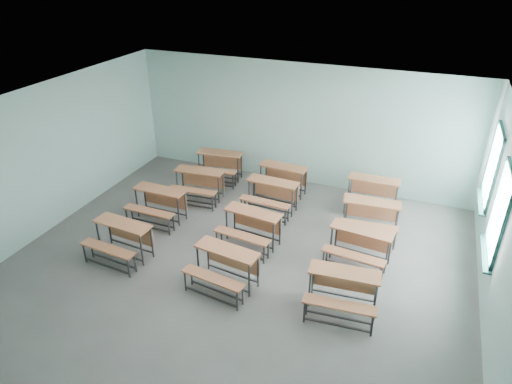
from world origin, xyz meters
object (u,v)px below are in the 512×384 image
at_px(desk_unit_r2c2, 371,214).
at_px(desk_unit_r3c2, 373,190).
at_px(desk_unit_r2c1, 271,192).
at_px(desk_unit_r0c2, 343,287).
at_px(desk_unit_r2c0, 198,181).
at_px(desk_unit_r0c1, 224,263).
at_px(desk_unit_r1c1, 251,224).
at_px(desk_unit_r0c0, 120,236).
at_px(desk_unit_r1c0, 158,201).
at_px(desk_unit_r1c2, 359,243).
at_px(desk_unit_r3c0, 219,162).
at_px(desk_unit_r3c1, 281,176).

bearing_deg(desk_unit_r2c2, desk_unit_r3c2, 92.65).
relative_size(desk_unit_r2c1, desk_unit_r3c2, 1.02).
xyz_separation_m(desk_unit_r0c2, desk_unit_r2c0, (-4.22, 2.68, 0.00)).
xyz_separation_m(desk_unit_r0c2, desk_unit_r2c2, (0.05, 2.66, 0.00)).
height_order(desk_unit_r0c1, desk_unit_r1c1, same).
bearing_deg(desk_unit_r0c0, desk_unit_r0c2, 5.82).
distance_m(desk_unit_r0c2, desk_unit_r1c0, 4.82).
relative_size(desk_unit_r0c2, desk_unit_r3c2, 1.04).
distance_m(desk_unit_r1c1, desk_unit_r1c2, 2.26).
bearing_deg(desk_unit_r0c1, desk_unit_r1c1, 100.04).
bearing_deg(desk_unit_r0c0, desk_unit_r2c1, 57.44).
height_order(desk_unit_r0c2, desk_unit_r1c0, same).
bearing_deg(desk_unit_r1c2, desk_unit_r3c0, 155.94).
xyz_separation_m(desk_unit_r0c1, desk_unit_r3c0, (-2.06, 4.04, 0.00)).
height_order(desk_unit_r2c0, desk_unit_r3c0, same).
bearing_deg(desk_unit_r2c0, desk_unit_r3c2, 10.59).
relative_size(desk_unit_r0c2, desk_unit_r1c1, 0.99).
relative_size(desk_unit_r0c2, desk_unit_r2c0, 1.00).
xyz_separation_m(desk_unit_r0c0, desk_unit_r1c2, (4.53, 1.54, 0.00)).
xyz_separation_m(desk_unit_r1c0, desk_unit_r3c1, (2.24, 2.25, 0.00)).
height_order(desk_unit_r0c0, desk_unit_r0c2, same).
bearing_deg(desk_unit_r2c1, desk_unit_r1c2, -26.92).
distance_m(desk_unit_r2c0, desk_unit_r2c1, 1.90).
bearing_deg(desk_unit_r1c2, desk_unit_r0c1, -138.20).
bearing_deg(desk_unit_r0c2, desk_unit_r1c1, 145.09).
bearing_deg(desk_unit_r0c2, desk_unit_r3c0, 132.56).
height_order(desk_unit_r2c1, desk_unit_r3c0, same).
relative_size(desk_unit_r0c2, desk_unit_r2c1, 1.02).
xyz_separation_m(desk_unit_r2c0, desk_unit_r3c0, (-0.02, 1.22, 0.00)).
distance_m(desk_unit_r0c2, desk_unit_r3c1, 4.38).
bearing_deg(desk_unit_r3c1, desk_unit_r0c1, -82.58).
distance_m(desk_unit_r1c2, desk_unit_r3c0, 4.91).
height_order(desk_unit_r3c0, desk_unit_r3c1, same).
distance_m(desk_unit_r0c1, desk_unit_r1c1, 1.44).
distance_m(desk_unit_r0c0, desk_unit_r1c0, 1.54).
bearing_deg(desk_unit_r3c0, desk_unit_r3c1, -11.94).
distance_m(desk_unit_r2c0, desk_unit_r3c0, 1.22).
distance_m(desk_unit_r1c2, desk_unit_r3c1, 3.27).
bearing_deg(desk_unit_r2c0, desk_unit_r3c1, 23.89).
distance_m(desk_unit_r0c0, desk_unit_r2c0, 2.79).
xyz_separation_m(desk_unit_r1c1, desk_unit_r2c1, (-0.09, 1.50, 0.00)).
distance_m(desk_unit_r1c2, desk_unit_r2c0, 4.41).
bearing_deg(desk_unit_r2c1, desk_unit_r0c0, -124.31).
bearing_deg(desk_unit_r1c0, desk_unit_r1c2, 0.97).
xyz_separation_m(desk_unit_r0c2, desk_unit_r1c1, (-2.24, 1.29, 0.00)).
relative_size(desk_unit_r0c0, desk_unit_r0c2, 1.00).
xyz_separation_m(desk_unit_r0c0, desk_unit_r0c2, (4.51, 0.09, 0.00)).
height_order(desk_unit_r0c0, desk_unit_r2c2, same).
height_order(desk_unit_r3c0, desk_unit_r3c2, same).
height_order(desk_unit_r2c2, desk_unit_r3c0, same).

